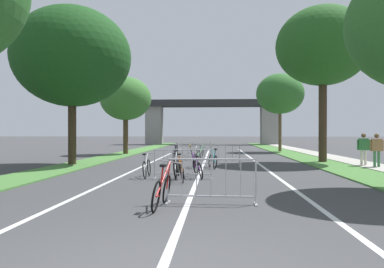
{
  "coord_description": "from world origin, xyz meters",
  "views": [
    {
      "loc": [
        0.65,
        -4.25,
        1.65
      ],
      "look_at": [
        -0.88,
        20.09,
        1.55
      ],
      "focal_mm": 35.6,
      "sensor_mm": 36.0,
      "label": 1
    }
  ],
  "objects": [
    {
      "name": "bicycle_orange_6",
      "position": [
        -0.51,
        8.63,
        0.37
      ],
      "size": [
        0.48,
        1.76,
        0.93
      ],
      "rotation": [
        0.0,
        0.0,
        3.2
      ],
      "color": "black",
      "rests_on": "ground"
    },
    {
      "name": "crowd_barrier_fourth",
      "position": [
        -0.7,
        18.57,
        0.52
      ],
      "size": [
        2.11,
        0.53,
        1.05
      ],
      "rotation": [
        0.0,
        0.0,
        0.04
      ],
      "color": "#ADADB2",
      "rests_on": "ground"
    },
    {
      "name": "tree_left_oak_mid",
      "position": [
        -6.58,
        14.46,
        5.44
      ],
      "size": [
        5.88,
        5.88,
        7.95
      ],
      "color": "#3D2D1E",
      "rests_on": "ground"
    },
    {
      "name": "bicycle_white_9",
      "position": [
        -0.33,
        13.52,
        0.39
      ],
      "size": [
        0.55,
        1.77,
        1.04
      ],
      "rotation": [
        0.0,
        0.0,
        0.1
      ],
      "color": "black",
      "rests_on": "ground"
    },
    {
      "name": "bicycle_red_1",
      "position": [
        -0.53,
        3.98,
        0.38
      ],
      "size": [
        0.52,
        1.75,
        1.02
      ],
      "rotation": [
        0.0,
        0.0,
        -0.07
      ],
      "color": "black",
      "rests_on": "ground"
    },
    {
      "name": "crowd_barrier_nearest",
      "position": [
        0.54,
        4.5,
        0.52
      ],
      "size": [
        2.11,
        0.52,
        1.05
      ],
      "rotation": [
        0.0,
        0.0,
        -0.04
      ],
      "color": "#ADADB2",
      "rests_on": "ground"
    },
    {
      "name": "grass_verge_left",
      "position": [
        -6.3,
        23.71,
        0.03
      ],
      "size": [
        2.04,
        57.95,
        0.05
      ],
      "primitive_type": "cube",
      "color": "#477A38",
      "rests_on": "ground"
    },
    {
      "name": "bicycle_purple_4",
      "position": [
        -0.02,
        9.62,
        0.34
      ],
      "size": [
        0.71,
        1.55,
        0.96
      ],
      "rotation": [
        0.0,
        0.0,
        0.24
      ],
      "color": "black",
      "rests_on": "ground"
    },
    {
      "name": "overpass_bridge",
      "position": [
        0.0,
        47.89,
        4.19
      ],
      "size": [
        20.37,
        3.38,
        6.06
      ],
      "color": "#2D2D30",
      "rests_on": "ground"
    },
    {
      "name": "lane_stripe_left_lane",
      "position": [
        -2.9,
        16.76,
        0.0
      ],
      "size": [
        0.14,
        33.53,
        0.01
      ],
      "primitive_type": "cube",
      "color": "silver",
      "rests_on": "ground"
    },
    {
      "name": "lane_stripe_center",
      "position": [
        0.0,
        16.76,
        0.0
      ],
      "size": [
        0.14,
        33.53,
        0.01
      ],
      "primitive_type": "cube",
      "color": "silver",
      "rests_on": "ground"
    },
    {
      "name": "tree_right_pine_near",
      "position": [
        6.49,
        16.95,
        6.35
      ],
      "size": [
        5.09,
        5.09,
        8.54
      ],
      "color": "#3D2D1E",
      "rests_on": "ground"
    },
    {
      "name": "bicycle_black_8",
      "position": [
        -1.74,
        18.14,
        0.38
      ],
      "size": [
        0.54,
        1.79,
        0.97
      ],
      "rotation": [
        0.0,
        0.0,
        -0.05
      ],
      "color": "black",
      "rests_on": "ground"
    },
    {
      "name": "tree_left_maple_mid",
      "position": [
        -6.12,
        23.94,
        4.18
      ],
      "size": [
        3.83,
        3.83,
        5.82
      ],
      "color": "#4C3823",
      "rests_on": "ground"
    },
    {
      "name": "crowd_barrier_third",
      "position": [
        0.76,
        13.88,
        0.52
      ],
      "size": [
        2.1,
        0.48,
        1.05
      ],
      "rotation": [
        0.0,
        0.0,
        0.02
      ],
      "color": "#ADADB2",
      "rests_on": "ground"
    },
    {
      "name": "pedestrian_strolling",
      "position": [
        8.0,
        13.64,
        0.98
      ],
      "size": [
        0.58,
        0.34,
        1.6
      ],
      "rotation": [
        0.0,
        0.0,
        -0.18
      ],
      "color": "#33723F",
      "rests_on": "ground"
    },
    {
      "name": "sidewalk_path_right",
      "position": [
        8.13,
        23.71,
        0.04
      ],
      "size": [
        1.63,
        57.95,
        0.08
      ],
      "primitive_type": "cube",
      "color": "#ADA89E",
      "rests_on": "ground"
    },
    {
      "name": "bicycle_green_5",
      "position": [
        -0.28,
        18.12,
        0.37
      ],
      "size": [
        0.65,
        1.63,
        0.95
      ],
      "rotation": [
        0.0,
        0.0,
        -0.18
      ],
      "color": "black",
      "rests_on": "ground"
    },
    {
      "name": "lane_stripe_right_lane",
      "position": [
        2.9,
        16.76,
        0.0
      ],
      "size": [
        0.14,
        33.53,
        0.01
      ],
      "primitive_type": "cube",
      "color": "silver",
      "rests_on": "ground"
    },
    {
      "name": "grass_verge_right",
      "position": [
        6.3,
        23.71,
        0.03
      ],
      "size": [
        2.04,
        57.95,
        0.05
      ],
      "primitive_type": "cube",
      "color": "#477A38",
      "rests_on": "ground"
    },
    {
      "name": "crowd_barrier_second",
      "position": [
        -0.53,
        9.19,
        0.52
      ],
      "size": [
        2.1,
        0.49,
        1.05
      ],
      "rotation": [
        0.0,
        0.0,
        -0.02
      ],
      "color": "#ADADB2",
      "rests_on": "ground"
    },
    {
      "name": "bicycle_teal_7",
      "position": [
        0.51,
        13.37,
        0.35
      ],
      "size": [
        0.54,
        1.67,
        0.92
      ],
      "rotation": [
        0.0,
        0.0,
        0.22
      ],
      "color": "black",
      "rests_on": "ground"
    },
    {
      "name": "pedestrian_with_backpack",
      "position": [
        7.76,
        14.54,
        0.98
      ],
      "size": [
        0.57,
        0.36,
        1.61
      ],
      "rotation": [
        0.0,
        0.0,
        2.91
      ],
      "color": "beige",
      "rests_on": "ground"
    },
    {
      "name": "bicycle_yellow_2",
      "position": [
        -0.83,
        18.92,
        0.37
      ],
      "size": [
        0.53,
        1.7,
        0.99
      ],
      "rotation": [
        0.0,
        0.0,
        0.08
      ],
      "color": "black",
      "rests_on": "ground"
    },
    {
      "name": "bicycle_silver_0",
      "position": [
        -1.89,
        9.57,
        0.37
      ],
      "size": [
        0.55,
        1.62,
        0.89
      ],
      "rotation": [
        0.0,
        0.0,
        0.02
      ],
      "color": "black",
      "rests_on": "ground"
    },
    {
      "name": "bicycle_blue_3",
      "position": [
        -1.86,
        19.19,
        0.38
      ],
      "size": [
        0.68,
        1.73,
        0.95
      ],
      "rotation": [
        0.0,
        0.0,
        3.32
      ],
      "color": "black",
      "rests_on": "ground"
    },
    {
      "name": "bicycle_silver_10",
      "position": [
        -0.79,
        9.58,
        0.38
      ],
      "size": [
        0.49,
        1.75,
        0.94
      ],
      "rotation": [
        0.0,
        0.0,
        0.01
      ],
      "color": "black",
      "rests_on": "ground"
    },
    {
      "name": "tree_right_oak_near",
      "position": [
        6.08,
        28.34,
        4.92
      ],
      "size": [
        4.02,
        4.02,
        6.64
      ],
      "color": "brown",
      "rests_on": "ground"
    }
  ]
}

